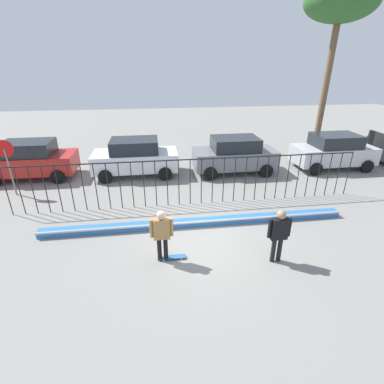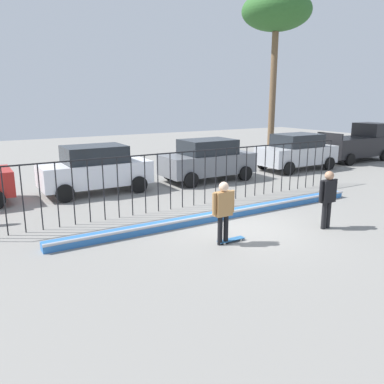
% 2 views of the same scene
% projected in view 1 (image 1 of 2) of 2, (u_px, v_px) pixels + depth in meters
% --- Properties ---
extents(ground_plane, '(60.00, 60.00, 0.00)m').
position_uv_depth(ground_plane, '(201.00, 241.00, 9.58)').
color(ground_plane, gray).
extents(bowl_coping_ledge, '(11.00, 0.40, 0.27)m').
position_uv_depth(bowl_coping_ledge, '(197.00, 222.00, 10.47)').
color(bowl_coping_ledge, '#2D6BB7').
rests_on(bowl_coping_ledge, ground).
extents(perimeter_fence, '(14.04, 0.04, 1.97)m').
position_uv_depth(perimeter_fence, '(190.00, 177.00, 11.62)').
color(perimeter_fence, black).
rests_on(perimeter_fence, ground).
extents(skateboarder, '(0.68, 0.25, 1.67)m').
position_uv_depth(skateboarder, '(162.00, 232.00, 8.27)').
color(skateboarder, black).
rests_on(skateboarder, ground).
extents(skateboard, '(0.80, 0.20, 0.07)m').
position_uv_depth(skateboard, '(172.00, 257.00, 8.71)').
color(skateboard, '#26598C').
rests_on(skateboard, ground).
extents(camera_operator, '(0.69, 0.26, 1.71)m').
position_uv_depth(camera_operator, '(279.00, 232.00, 8.22)').
color(camera_operator, black).
rests_on(camera_operator, ground).
extents(parked_car_red, '(4.30, 2.12, 1.90)m').
position_uv_depth(parked_car_red, '(30.00, 160.00, 14.39)').
color(parked_car_red, '#B2231E').
rests_on(parked_car_red, ground).
extents(parked_car_white, '(4.30, 2.12, 1.90)m').
position_uv_depth(parked_car_white, '(135.00, 157.00, 14.80)').
color(parked_car_white, silver).
rests_on(parked_car_white, ground).
extents(parked_car_gray, '(4.30, 2.12, 1.90)m').
position_uv_depth(parked_car_gray, '(234.00, 155.00, 15.16)').
color(parked_car_gray, slate).
rests_on(parked_car_gray, ground).
extents(parked_car_silver, '(4.30, 2.12, 1.90)m').
position_uv_depth(parked_car_silver, '(334.00, 151.00, 15.78)').
color(parked_car_silver, '#B7BABF').
rests_on(parked_car_silver, ground).
extents(stop_sign, '(0.76, 0.07, 2.50)m').
position_uv_depth(stop_sign, '(7.00, 160.00, 12.27)').
color(stop_sign, slate).
rests_on(stop_sign, ground).
extents(palm_tree_tall, '(3.79, 3.79, 9.37)m').
position_uv_depth(palm_tree_tall, '(341.00, 4.00, 15.02)').
color(palm_tree_tall, brown).
rests_on(palm_tree_tall, ground).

